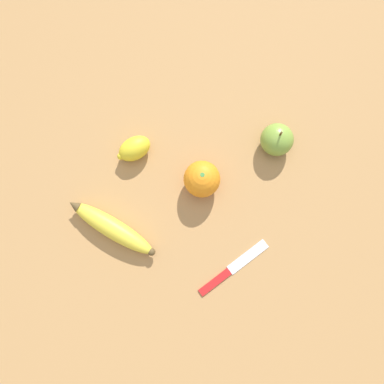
% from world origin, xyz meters
% --- Properties ---
extents(ground_plane, '(3.00, 3.00, 0.00)m').
position_xyz_m(ground_plane, '(0.00, 0.00, 0.00)').
color(ground_plane, '#A87A47').
extents(banana, '(0.11, 0.22, 0.04)m').
position_xyz_m(banana, '(-0.10, 0.08, 0.02)').
color(banana, yellow).
rests_on(banana, ground_plane).
extents(orange, '(0.08, 0.08, 0.08)m').
position_xyz_m(orange, '(0.04, -0.09, 0.04)').
color(orange, orange).
rests_on(orange, ground_plane).
extents(apple, '(0.08, 0.08, 0.08)m').
position_xyz_m(apple, '(0.17, -0.24, 0.03)').
color(apple, olive).
rests_on(apple, ground_plane).
extents(lemon, '(0.09, 0.09, 0.05)m').
position_xyz_m(lemon, '(0.09, 0.07, 0.03)').
color(lemon, yellow).
rests_on(lemon, ground_plane).
extents(paring_knife, '(0.15, 0.14, 0.01)m').
position_xyz_m(paring_knife, '(-0.14, -0.19, 0.00)').
color(paring_knife, silver).
rests_on(paring_knife, ground_plane).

